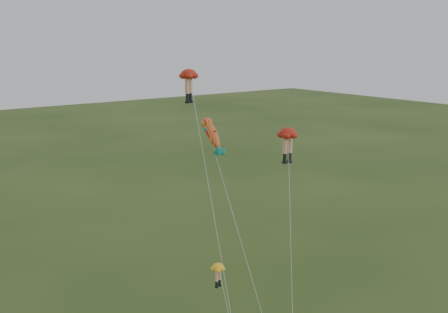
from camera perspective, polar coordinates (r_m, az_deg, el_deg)
legs_kite_red_high at (r=41.77m, az=-4.01°, el=8.79°), size 5.95×14.63×19.68m
legs_kite_red_mid at (r=38.67m, az=7.31°, el=2.15°), size 5.83×7.29×15.45m
legs_kite_yellow at (r=34.04m, az=-0.58°, el=-13.19°), size 1.20×4.10×7.50m
fish_kite at (r=37.48m, az=-1.40°, el=2.57°), size 1.10×9.80×16.54m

